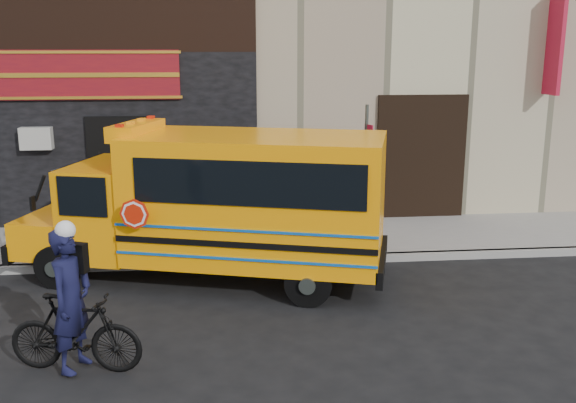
# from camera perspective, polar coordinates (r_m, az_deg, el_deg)

# --- Properties ---
(ground) EXTENTS (120.00, 120.00, 0.00)m
(ground) POSITION_cam_1_polar(r_m,az_deg,el_deg) (10.55, -1.05, -10.27)
(ground) COLOR black
(ground) RESTS_ON ground
(curb) EXTENTS (40.00, 0.20, 0.15)m
(curb) POSITION_cam_1_polar(r_m,az_deg,el_deg) (12.94, -2.00, -5.31)
(curb) COLOR gray
(curb) RESTS_ON ground
(sidewalk) EXTENTS (40.00, 3.00, 0.15)m
(sidewalk) POSITION_cam_1_polar(r_m,az_deg,el_deg) (14.36, -2.39, -3.38)
(sidewalk) COLOR gray
(sidewalk) RESTS_ON ground
(school_bus) EXTENTS (7.22, 3.96, 2.92)m
(school_bus) POSITION_cam_1_polar(r_m,az_deg,el_deg) (11.80, -5.94, 0.01)
(school_bus) COLOR black
(school_bus) RESTS_ON ground
(sign_pole) EXTENTS (0.13, 0.26, 3.14)m
(sign_pole) POSITION_cam_1_polar(r_m,az_deg,el_deg) (13.27, 6.92, 2.48)
(sign_pole) COLOR #464F49
(sign_pole) RESTS_ON ground
(bicycle) EXTENTS (1.89, 0.86, 1.09)m
(bicycle) POSITION_cam_1_polar(r_m,az_deg,el_deg) (9.18, -18.39, -11.04)
(bicycle) COLOR black
(bicycle) RESTS_ON ground
(cyclist) EXTENTS (0.69, 0.83, 1.95)m
(cyclist) POSITION_cam_1_polar(r_m,az_deg,el_deg) (9.01, -18.69, -8.60)
(cyclist) COLOR black
(cyclist) RESTS_ON ground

